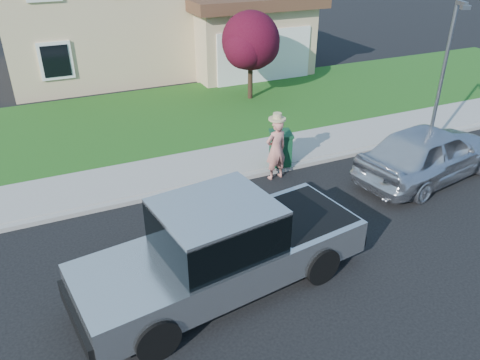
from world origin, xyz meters
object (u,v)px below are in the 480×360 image
object	(u,v)px
pickup_truck	(222,249)
sedan	(429,153)
woman	(276,148)
ornamental_tree	(251,43)
street_lamp	(444,73)
trash_bin	(281,148)

from	to	relation	value
pickup_truck	sedan	xyz separation A→B (m)	(7.03, 1.83, -0.10)
woman	ornamental_tree	distance (m)	7.01
ornamental_tree	pickup_truck	bearing A→B (deg)	-118.35
pickup_truck	woman	size ratio (longest dim) A/B	3.09
woman	sedan	bearing A→B (deg)	149.32
street_lamp	pickup_truck	bearing A→B (deg)	-139.65
woman	sedan	world-z (taller)	woman
ornamental_tree	street_lamp	bearing A→B (deg)	-68.74
ornamental_tree	trash_bin	xyz separation A→B (m)	(-1.89, -5.97, -1.67)
pickup_truck	trash_bin	bearing A→B (deg)	41.29
sedan	trash_bin	xyz separation A→B (m)	(-3.48, 2.29, -0.15)
woman	sedan	size ratio (longest dim) A/B	0.42
sedan	street_lamp	bearing A→B (deg)	-55.80
pickup_truck	woman	xyz separation A→B (m)	(3.12, 3.62, 0.03)
ornamental_tree	woman	bearing A→B (deg)	-109.77
woman	trash_bin	xyz separation A→B (m)	(0.43, 0.50, -0.28)
woman	street_lamp	bearing A→B (deg)	166.65
pickup_truck	trash_bin	xyz separation A→B (m)	(3.55, 4.12, -0.25)
sedan	ornamental_tree	size ratio (longest dim) A/B	1.35
trash_bin	pickup_truck	bearing A→B (deg)	-114.41
ornamental_tree	street_lamp	world-z (taller)	street_lamp
sedan	pickup_truck	bearing A→B (deg)	94.88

